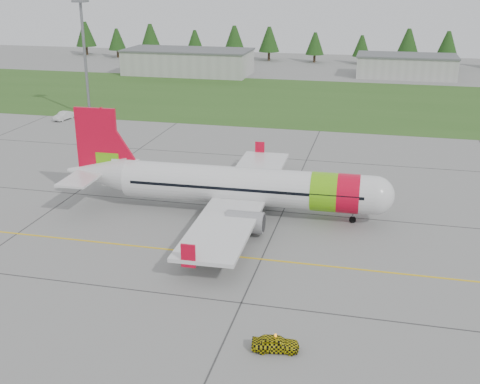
# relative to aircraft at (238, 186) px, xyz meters

# --- Properties ---
(ground) EXTENTS (320.00, 320.00, 0.00)m
(ground) POSITION_rel_aircraft_xyz_m (-5.36, -18.43, -3.16)
(ground) COLOR gray
(ground) RESTS_ON ground
(aircraft) EXTENTS (36.12, 33.15, 10.95)m
(aircraft) POSITION_rel_aircraft_xyz_m (0.00, 0.00, 0.00)
(aircraft) COLOR silver
(aircraft) RESTS_ON ground
(follow_me_car) EXTENTS (1.33, 1.49, 3.30)m
(follow_me_car) POSITION_rel_aircraft_xyz_m (8.38, -24.08, -1.51)
(follow_me_car) COLOR #D9CD0C
(follow_me_car) RESTS_ON ground
(service_van) EXTENTS (1.79, 1.72, 4.44)m
(service_van) POSITION_rel_aircraft_xyz_m (-40.87, 36.40, -0.94)
(service_van) COLOR silver
(service_van) RESTS_ON ground
(grass_strip) EXTENTS (320.00, 50.00, 0.03)m
(grass_strip) POSITION_rel_aircraft_xyz_m (-5.36, 63.57, -3.14)
(grass_strip) COLOR #30561E
(grass_strip) RESTS_ON ground
(taxi_guideline) EXTENTS (120.00, 0.25, 0.02)m
(taxi_guideline) POSITION_rel_aircraft_xyz_m (-5.36, -10.43, -3.14)
(taxi_guideline) COLOR gold
(taxi_guideline) RESTS_ON ground
(hangar_west) EXTENTS (32.00, 14.00, 6.00)m
(hangar_west) POSITION_rel_aircraft_xyz_m (-35.36, 91.57, -0.16)
(hangar_west) COLOR #A8A8A3
(hangar_west) RESTS_ON ground
(hangar_east) EXTENTS (24.00, 12.00, 5.20)m
(hangar_east) POSITION_rel_aircraft_xyz_m (19.64, 99.57, -0.56)
(hangar_east) COLOR #A8A8A3
(hangar_east) RESTS_ON ground
(floodlight_mast) EXTENTS (0.50, 0.50, 20.00)m
(floodlight_mast) POSITION_rel_aircraft_xyz_m (-37.36, 39.57, 6.84)
(floodlight_mast) COLOR slate
(floodlight_mast) RESTS_ON ground
(treeline) EXTENTS (160.00, 8.00, 10.00)m
(treeline) POSITION_rel_aircraft_xyz_m (-5.36, 119.57, 1.84)
(treeline) COLOR #1C3F14
(treeline) RESTS_ON ground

